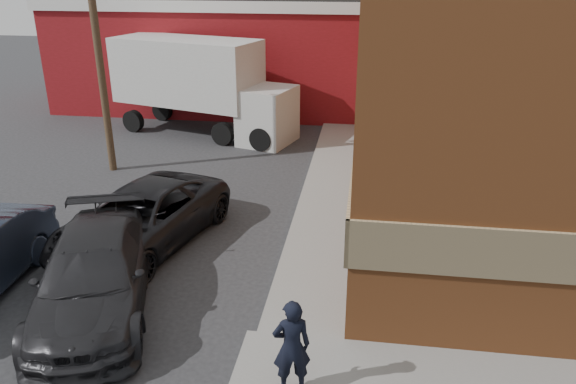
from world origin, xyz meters
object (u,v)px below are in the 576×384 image
at_px(utility_pole, 97,38).
at_px(box_truck, 203,81).
at_px(man, 292,347).
at_px(warehouse, 223,49).
at_px(suv_b, 94,276).
at_px(suv_a, 141,218).

bearing_deg(utility_pole, box_truck, 66.87).
relative_size(utility_pole, man, 4.90).
relative_size(man, box_truck, 0.21).
distance_m(warehouse, utility_pole, 11.27).
xyz_separation_m(utility_pole, suv_b, (3.50, -8.50, -3.92)).
relative_size(man, suv_b, 0.32).
xyz_separation_m(warehouse, utility_pole, (-1.50, -11.00, 1.93)).
xyz_separation_m(suv_a, suv_b, (0.12, -3.00, 0.02)).
height_order(utility_pole, suv_a, utility_pole).
height_order(utility_pole, suv_b, utility_pole).
bearing_deg(suv_b, warehouse, 78.02).
xyz_separation_m(warehouse, suv_b, (2.00, -19.50, -1.99)).
relative_size(warehouse, utility_pole, 1.81).
bearing_deg(man, suv_b, -39.92).
bearing_deg(box_truck, warehouse, 112.65).
bearing_deg(box_truck, suv_b, -67.36).
distance_m(warehouse, box_truck, 6.09).
xyz_separation_m(suv_a, box_truck, (-1.26, 10.46, 1.56)).
bearing_deg(man, suv_a, -62.80).
relative_size(utility_pole, suv_a, 1.56).
bearing_deg(suv_a, warehouse, 110.74).
distance_m(warehouse, suv_b, 19.70).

